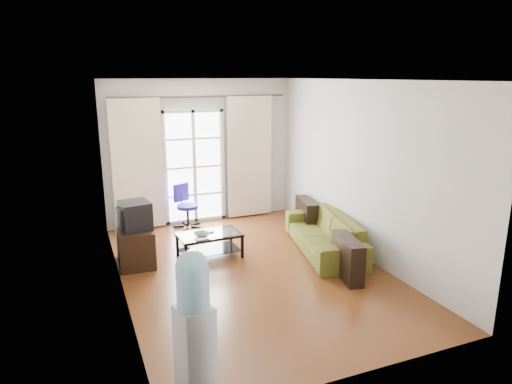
% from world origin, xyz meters
% --- Properties ---
extents(floor, '(5.20, 5.20, 0.00)m').
position_xyz_m(floor, '(0.00, 0.00, 0.00)').
color(floor, brown).
rests_on(floor, ground).
extents(ceiling, '(5.20, 5.20, 0.00)m').
position_xyz_m(ceiling, '(0.00, 0.00, 2.70)').
color(ceiling, white).
rests_on(ceiling, wall_back).
extents(wall_back, '(3.60, 0.02, 2.70)m').
position_xyz_m(wall_back, '(0.00, 2.60, 1.35)').
color(wall_back, beige).
rests_on(wall_back, floor).
extents(wall_front, '(3.60, 0.02, 2.70)m').
position_xyz_m(wall_front, '(0.00, -2.60, 1.35)').
color(wall_front, beige).
rests_on(wall_front, floor).
extents(wall_left, '(0.02, 5.20, 2.70)m').
position_xyz_m(wall_left, '(-1.80, 0.00, 1.35)').
color(wall_left, beige).
rests_on(wall_left, floor).
extents(wall_right, '(0.02, 5.20, 2.70)m').
position_xyz_m(wall_right, '(1.80, 0.00, 1.35)').
color(wall_right, beige).
rests_on(wall_right, floor).
extents(french_door, '(1.16, 0.06, 2.15)m').
position_xyz_m(french_door, '(-0.15, 2.54, 1.07)').
color(french_door, white).
rests_on(french_door, wall_back).
extents(curtain_rod, '(3.30, 0.04, 0.04)m').
position_xyz_m(curtain_rod, '(0.00, 2.50, 2.38)').
color(curtain_rod, '#4C3F2D').
rests_on(curtain_rod, wall_back).
extents(curtain_left, '(0.90, 0.07, 2.35)m').
position_xyz_m(curtain_left, '(-1.20, 2.48, 1.20)').
color(curtain_left, beige).
rests_on(curtain_left, curtain_rod).
extents(curtain_right, '(0.90, 0.07, 2.35)m').
position_xyz_m(curtain_right, '(0.95, 2.48, 1.20)').
color(curtain_right, beige).
rests_on(curtain_right, curtain_rod).
extents(radiator, '(0.64, 0.12, 0.64)m').
position_xyz_m(radiator, '(0.80, 2.50, 0.33)').
color(radiator, '#99999B').
rests_on(radiator, floor).
extents(sofa, '(2.33, 1.61, 0.59)m').
position_xyz_m(sofa, '(1.37, 0.27, 0.29)').
color(sofa, brown).
rests_on(sofa, floor).
extents(coffee_table, '(0.98, 0.58, 0.39)m').
position_xyz_m(coffee_table, '(-0.42, 0.71, 0.25)').
color(coffee_table, silver).
rests_on(coffee_table, floor).
extents(bowl, '(0.36, 0.36, 0.06)m').
position_xyz_m(bowl, '(-0.56, 0.62, 0.42)').
color(bowl, green).
rests_on(bowl, coffee_table).
extents(book, '(0.17, 0.22, 0.02)m').
position_xyz_m(book, '(-0.62, 0.77, 0.40)').
color(book, '#AA151E').
rests_on(book, coffee_table).
extents(remote, '(0.19, 0.07, 0.02)m').
position_xyz_m(remote, '(-0.43, 0.73, 0.40)').
color(remote, black).
rests_on(remote, coffee_table).
extents(tv_stand, '(0.53, 0.78, 0.56)m').
position_xyz_m(tv_stand, '(-1.52, 0.89, 0.28)').
color(tv_stand, black).
rests_on(tv_stand, floor).
extents(crt_tv, '(0.50, 0.50, 0.41)m').
position_xyz_m(crt_tv, '(-1.51, 0.86, 0.76)').
color(crt_tv, black).
rests_on(crt_tv, tv_stand).
extents(task_chair, '(0.73, 0.73, 0.81)m').
position_xyz_m(task_chair, '(-0.39, 2.27, 0.24)').
color(task_chair, black).
rests_on(task_chair, floor).
extents(water_cooler, '(0.34, 0.34, 1.39)m').
position_xyz_m(water_cooler, '(-1.45, -2.35, 0.73)').
color(water_cooler, silver).
rests_on(water_cooler, floor).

